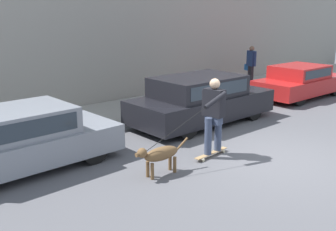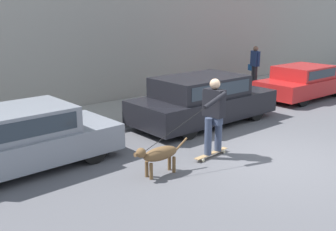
{
  "view_description": "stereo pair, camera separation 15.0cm",
  "coord_description": "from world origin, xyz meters",
  "px_view_note": "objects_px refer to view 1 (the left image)",
  "views": [
    {
      "loc": [
        -7.07,
        -4.58,
        3.16
      ],
      "look_at": [
        -1.68,
        1.63,
        0.95
      ],
      "focal_mm": 42.0,
      "sensor_mm": 36.0,
      "label": 1
    },
    {
      "loc": [
        -6.95,
        -4.67,
        3.16
      ],
      "look_at": [
        -1.68,
        1.63,
        0.95
      ],
      "focal_mm": 42.0,
      "sensor_mm": 36.0,
      "label": 2
    }
  ],
  "objects_px": {
    "skateboarder": "(213,113)",
    "dog": "(160,155)",
    "parked_car_1": "(201,100)",
    "parked_car_0": "(19,140)",
    "pedestrian_with_bag": "(251,64)",
    "parked_car_2": "(301,82)"
  },
  "relations": [
    {
      "from": "skateboarder",
      "to": "dog",
      "type": "bearing_deg",
      "value": -3.94
    },
    {
      "from": "dog",
      "to": "skateboarder",
      "type": "xyz_separation_m",
      "value": [
        1.57,
        0.04,
        0.56
      ]
    },
    {
      "from": "parked_car_1",
      "to": "dog",
      "type": "relative_size",
      "value": 3.43
    },
    {
      "from": "dog",
      "to": "parked_car_0",
      "type": "bearing_deg",
      "value": -44.72
    },
    {
      "from": "pedestrian_with_bag",
      "to": "parked_car_1",
      "type": "bearing_deg",
      "value": -141.11
    },
    {
      "from": "parked_car_2",
      "to": "pedestrian_with_bag",
      "type": "relative_size",
      "value": 2.49
    },
    {
      "from": "parked_car_2",
      "to": "dog",
      "type": "height_order",
      "value": "parked_car_2"
    },
    {
      "from": "parked_car_1",
      "to": "parked_car_2",
      "type": "relative_size",
      "value": 1.08
    },
    {
      "from": "skateboarder",
      "to": "pedestrian_with_bag",
      "type": "height_order",
      "value": "pedestrian_with_bag"
    },
    {
      "from": "parked_car_2",
      "to": "dog",
      "type": "bearing_deg",
      "value": -165.69
    },
    {
      "from": "parked_car_1",
      "to": "pedestrian_with_bag",
      "type": "xyz_separation_m",
      "value": [
        5.09,
        2.17,
        0.38
      ]
    },
    {
      "from": "parked_car_1",
      "to": "dog",
      "type": "height_order",
      "value": "parked_car_1"
    },
    {
      "from": "parked_car_0",
      "to": "pedestrian_with_bag",
      "type": "bearing_deg",
      "value": 9.99
    },
    {
      "from": "parked_car_1",
      "to": "dog",
      "type": "distance_m",
      "value": 3.89
    },
    {
      "from": "parked_car_1",
      "to": "skateboarder",
      "type": "xyz_separation_m",
      "value": [
        -1.71,
        -2.04,
        0.32
      ]
    },
    {
      "from": "parked_car_2",
      "to": "parked_car_1",
      "type": "bearing_deg",
      "value": -179.38
    },
    {
      "from": "parked_car_0",
      "to": "pedestrian_with_bag",
      "type": "distance_m",
      "value": 10.55
    },
    {
      "from": "skateboarder",
      "to": "parked_car_0",
      "type": "bearing_deg",
      "value": -35.67
    },
    {
      "from": "dog",
      "to": "parked_car_1",
      "type": "bearing_deg",
      "value": -145.27
    },
    {
      "from": "parked_car_1",
      "to": "pedestrian_with_bag",
      "type": "bearing_deg",
      "value": 22.84
    },
    {
      "from": "parked_car_0",
      "to": "pedestrian_with_bag",
      "type": "xyz_separation_m",
      "value": [
        10.31,
        2.18,
        0.42
      ]
    },
    {
      "from": "dog",
      "to": "pedestrian_with_bag",
      "type": "height_order",
      "value": "pedestrian_with_bag"
    }
  ]
}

